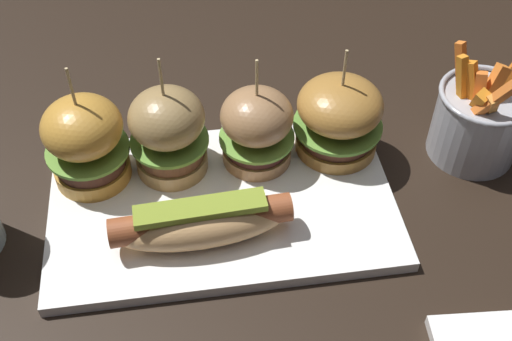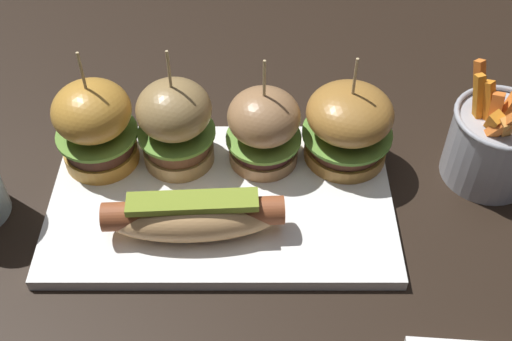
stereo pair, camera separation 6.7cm
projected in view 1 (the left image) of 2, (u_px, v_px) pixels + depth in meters
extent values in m
plane|color=black|center=(223.00, 208.00, 0.70)|extent=(3.00, 3.00, 0.00)
cube|color=white|center=(222.00, 204.00, 0.70)|extent=(0.37, 0.23, 0.01)
ellipsoid|color=tan|center=(202.00, 224.00, 0.64)|extent=(0.18, 0.06, 0.05)
cylinder|color=brown|center=(201.00, 220.00, 0.64)|extent=(0.18, 0.04, 0.03)
cube|color=olive|center=(200.00, 208.00, 0.62)|extent=(0.13, 0.03, 0.01)
cylinder|color=#C28834|center=(93.00, 169.00, 0.71)|extent=(0.08, 0.08, 0.02)
cylinder|color=#4C2A1F|center=(90.00, 157.00, 0.70)|extent=(0.08, 0.08, 0.02)
cylinder|color=#6B9E3D|center=(88.00, 150.00, 0.69)|extent=(0.09, 0.09, 0.00)
ellipsoid|color=#C28834|center=(82.00, 127.00, 0.67)|extent=(0.09, 0.09, 0.06)
cylinder|color=tan|center=(73.00, 93.00, 0.63)|extent=(0.00, 0.00, 0.06)
cylinder|color=#987949|center=(172.00, 160.00, 0.72)|extent=(0.08, 0.08, 0.02)
cylinder|color=brown|center=(171.00, 148.00, 0.71)|extent=(0.07, 0.07, 0.02)
cylinder|color=#609338|center=(169.00, 140.00, 0.70)|extent=(0.09, 0.09, 0.00)
ellipsoid|color=#987949|center=(166.00, 118.00, 0.68)|extent=(0.08, 0.08, 0.06)
cylinder|color=tan|center=(162.00, 83.00, 0.64)|extent=(0.00, 0.00, 0.06)
cylinder|color=#9C724A|center=(257.00, 153.00, 0.73)|extent=(0.08, 0.08, 0.02)
cylinder|color=#43211F|center=(257.00, 143.00, 0.72)|extent=(0.07, 0.07, 0.01)
cylinder|color=#6B9E3D|center=(257.00, 137.00, 0.71)|extent=(0.09, 0.09, 0.00)
ellipsoid|color=#9C724A|center=(257.00, 116.00, 0.69)|extent=(0.08, 0.08, 0.06)
cylinder|color=tan|center=(257.00, 84.00, 0.66)|extent=(0.00, 0.00, 0.06)
cylinder|color=#A67232|center=(336.00, 141.00, 0.74)|extent=(0.09, 0.09, 0.02)
cylinder|color=#532B1E|center=(337.00, 131.00, 0.73)|extent=(0.09, 0.09, 0.02)
cylinder|color=#609338|center=(338.00, 125.00, 0.73)|extent=(0.10, 0.10, 0.00)
ellipsoid|color=#A67232|center=(340.00, 105.00, 0.70)|extent=(0.10, 0.10, 0.06)
cylinder|color=tan|center=(344.00, 74.00, 0.67)|extent=(0.00, 0.00, 0.06)
cylinder|color=#A8AAB2|center=(477.00, 125.00, 0.74)|extent=(0.10, 0.10, 0.08)
torus|color=#A8AAB2|center=(487.00, 95.00, 0.70)|extent=(0.11, 0.11, 0.01)
cube|color=orange|center=(473.00, 94.00, 0.70)|extent=(0.03, 0.04, 0.08)
cube|color=orange|center=(462.00, 90.00, 0.70)|extent=(0.02, 0.03, 0.08)
cube|color=orange|center=(461.00, 80.00, 0.71)|extent=(0.03, 0.04, 0.09)
cube|color=orange|center=(490.00, 110.00, 0.69)|extent=(0.03, 0.04, 0.06)
cube|color=orange|center=(505.00, 80.00, 0.71)|extent=(0.05, 0.03, 0.08)
cube|color=orange|center=(476.00, 106.00, 0.70)|extent=(0.02, 0.04, 0.06)
cube|color=orange|center=(485.00, 106.00, 0.68)|extent=(0.05, 0.04, 0.08)
cube|color=orange|center=(487.00, 97.00, 0.70)|extent=(0.04, 0.03, 0.08)
cube|color=orange|center=(478.00, 102.00, 0.70)|extent=(0.02, 0.03, 0.07)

